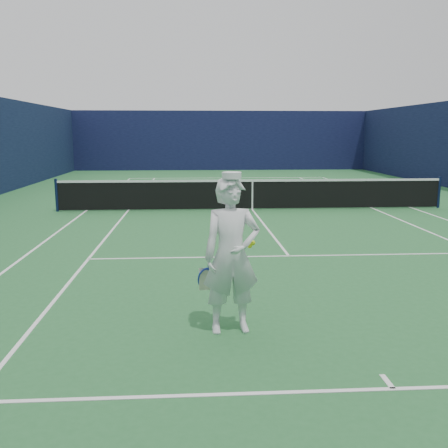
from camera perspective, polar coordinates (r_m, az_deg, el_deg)
The scene contains 5 objects.
ground at distance 16.69m, azimuth 3.24°, elevation 1.66°, with size 80.00×80.00×0.00m, color #266331.
court_markings at distance 16.69m, azimuth 3.24°, elevation 1.67°, with size 11.03×23.83×0.01m.
windscreen_fence at distance 16.51m, azimuth 3.31°, elevation 8.53°, with size 20.12×36.12×4.00m.
tennis_net at distance 16.62m, azimuth 3.26°, elevation 3.55°, with size 12.88×0.09×1.07m.
tennis_player at distance 6.32m, azimuth 0.85°, elevation -3.60°, with size 0.85×0.57×2.06m.
Camera 1 is at (-1.98, -16.38, 2.53)m, focal length 40.00 mm.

